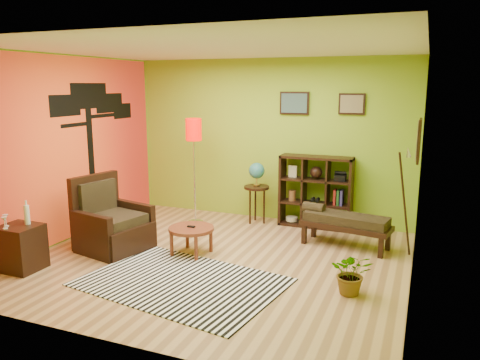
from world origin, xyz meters
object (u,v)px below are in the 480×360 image
at_px(globe_table, 257,178).
at_px(cube_shelf, 316,192).
at_px(floor_lamp, 194,139).
at_px(armchair, 111,227).
at_px(side_cabinet, 21,247).
at_px(potted_plant, 352,278).
at_px(coffee_table, 191,231).
at_px(bench, 343,221).

relative_size(globe_table, cube_shelf, 0.88).
xyz_separation_m(floor_lamp, globe_table, (0.97, 0.43, -0.66)).
xyz_separation_m(armchair, floor_lamp, (0.55, 1.59, 1.14)).
xyz_separation_m(side_cabinet, globe_table, (2.11, 3.11, 0.50)).
relative_size(side_cabinet, potted_plant, 1.77).
distance_m(coffee_table, bench, 2.23).
bearing_deg(potted_plant, floor_lamp, 147.93).
relative_size(coffee_table, potted_plant, 1.25).
distance_m(floor_lamp, globe_table, 1.25).
height_order(globe_table, cube_shelf, cube_shelf).
distance_m(coffee_table, cube_shelf, 2.37).
distance_m(armchair, bench, 3.40).
bearing_deg(floor_lamp, cube_shelf, 16.18).
bearing_deg(bench, potted_plant, -76.99).
bearing_deg(globe_table, potted_plant, -49.01).
distance_m(coffee_table, side_cabinet, 2.22).
relative_size(armchair, potted_plant, 2.09).
relative_size(globe_table, bench, 0.77).
relative_size(coffee_table, globe_table, 0.61).
bearing_deg(coffee_table, side_cabinet, -143.38).
relative_size(side_cabinet, cube_shelf, 0.75).
height_order(cube_shelf, potted_plant, cube_shelf).
distance_m(globe_table, potted_plant, 3.06).
bearing_deg(globe_table, floor_lamp, -156.33).
height_order(armchair, floor_lamp, floor_lamp).
relative_size(coffee_table, side_cabinet, 0.71).
distance_m(coffee_table, globe_table, 1.88).
bearing_deg(armchair, side_cabinet, -118.21).
bearing_deg(cube_shelf, side_cabinet, -133.70).
distance_m(coffee_table, armchair, 1.21).
height_order(armchair, potted_plant, armchair).
bearing_deg(potted_plant, armchair, 175.90).
height_order(armchair, globe_table, armchair).
relative_size(side_cabinet, floor_lamp, 0.50).
distance_m(floor_lamp, potted_plant, 3.69).
relative_size(floor_lamp, bench, 1.33).
distance_m(coffee_table, potted_plant, 2.35).
bearing_deg(floor_lamp, globe_table, 23.67).
xyz_separation_m(cube_shelf, potted_plant, (0.96, -2.42, -0.40)).
relative_size(floor_lamp, globe_table, 1.72).
bearing_deg(side_cabinet, cube_shelf, 46.30).
xyz_separation_m(side_cabinet, potted_plant, (4.08, 0.84, -0.10)).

